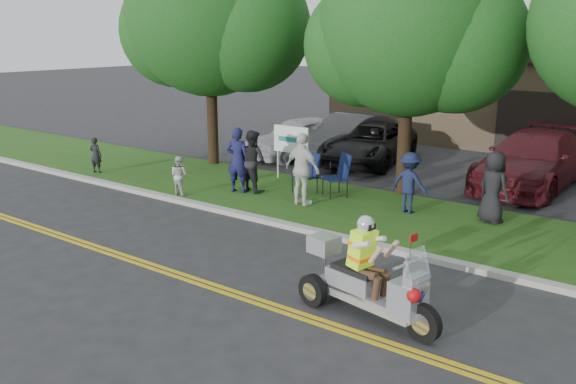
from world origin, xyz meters
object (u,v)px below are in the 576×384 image
Objects in this scene: spectator_adult_right at (303,169)px; parked_car_far_left at (301,137)px; trike_scooter at (366,282)px; parked_car_right at (533,160)px; spectator_adult_left at (238,160)px; spectator_adult_mid at (253,161)px; parked_car_left at (349,136)px; parked_car_mid at (369,143)px; lawn_chair_b at (308,171)px; lawn_chair_a at (340,172)px.

spectator_adult_right is 6.71m from parked_car_far_left.
trike_scooter is 0.46× the size of parked_car_right.
spectator_adult_left reaches higher than trike_scooter.
trike_scooter is at bearing 129.52° from spectator_adult_left.
parked_car_far_left is at bearing -46.71° from spectator_adult_right.
spectator_adult_mid is at bearing -1.71° from spectator_adult_right.
parked_car_mid is at bearing -13.19° from parked_car_left.
parked_car_right is (5.57, -0.09, 0.11)m from parked_car_mid.
trike_scooter is 1.42× the size of spectator_adult_left.
spectator_adult_right is (0.57, -1.09, 0.31)m from lawn_chair_b.
spectator_adult_right is at bearing -86.49° from parked_car_mid.
parked_car_right is at bearing 102.57° from trike_scooter.
parked_car_right is (6.06, 5.62, -0.16)m from spectator_adult_mid.
trike_scooter is 2.33× the size of lawn_chair_b.
lawn_chair_b is at bearing 142.86° from trike_scooter.
lawn_chair_a is at bearing -168.62° from spectator_adult_left.
parked_car_right is at bearing -117.64° from spectator_adult_right.
spectator_adult_left is at bearing -134.49° from parked_car_right.
parked_car_left is 1.11m from parked_car_mid.
parked_car_left is (-0.55, 6.09, -0.19)m from spectator_adult_mid.
parked_car_left is at bearing 47.26° from parked_car_far_left.
spectator_adult_left is 0.42× the size of parked_car_far_left.
spectator_adult_mid is at bearing -121.66° from lawn_chair_a.
lawn_chair_b is at bearing -63.24° from parked_car_left.
parked_car_mid is at bearing -86.85° from spectator_adult_mid.
trike_scooter is 1.38× the size of spectator_adult_right.
parked_car_far_left is at bearing -139.50° from parked_car_left.
spectator_adult_mid is at bearing -145.60° from spectator_adult_left.
parked_car_right is (8.07, 0.50, 0.06)m from parked_car_far_left.
lawn_chair_a is 0.21× the size of parked_car_right.
parked_car_right is at bearing 17.25° from parked_car_far_left.
lawn_chair_a is at bearing -96.19° from spectator_adult_right.
spectator_adult_left is at bearing 58.97° from spectator_adult_mid.
parked_car_mid is at bearing -69.24° from spectator_adult_right.
spectator_adult_mid is (-1.36, -0.79, 0.24)m from lawn_chair_b.
spectator_adult_right is at bearing 145.61° from trike_scooter.
lawn_chair_a is 0.62× the size of spectator_adult_right.
spectator_adult_mid is 8.27m from parked_car_right.
spectator_adult_mid is 1.96m from spectator_adult_right.
parked_car_right is at bearing -10.90° from parked_car_mid.
parked_car_left is at bearing 133.39° from trike_scooter.
parked_car_right is (6.61, -0.47, 0.02)m from parked_car_left.
spectator_adult_left is (-2.51, -1.33, 0.25)m from lawn_chair_a.
lawn_chair_b is 0.20× the size of parked_car_right.
trike_scooter is at bearing -86.08° from parked_car_right.
parked_car_left is at bearing 153.07° from lawn_chair_a.
trike_scooter is 0.54× the size of parked_car_left.
trike_scooter is 6.31m from spectator_adult_right.
spectator_adult_right is 0.34× the size of parked_car_right.
parked_car_mid is 5.58m from parked_car_right.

